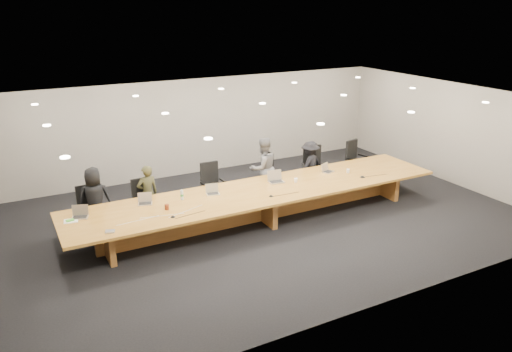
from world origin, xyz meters
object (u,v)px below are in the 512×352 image
Objects in this scene: laptop_d at (276,177)px; water_bottle at (182,195)px; chair_mid_right at (273,176)px; chair_far_right at (357,160)px; conference_table at (262,199)px; mic_center at (271,196)px; person_d at (310,165)px; person_a at (95,199)px; laptop_b at (145,199)px; person_c at (263,168)px; laptop_a at (79,212)px; chair_mid_left at (213,185)px; laptop_c at (213,189)px; laptop_e at (328,168)px; chair_left at (144,201)px; person_b at (148,193)px; paper_cup_near at (296,180)px; mic_right at (363,177)px; amber_mug at (167,207)px; mic_left at (173,217)px; chair_right at (314,168)px; av_box at (110,231)px; paper_cup_far at (348,171)px.

laptop_d reaches higher than water_bottle.
chair_mid_right is 2.79m from chair_far_right.
conference_table is 0.51m from mic_center.
chair_far_right is 0.86× the size of person_d.
person_a reaches higher than person_d.
laptop_b is (-6.46, -0.85, 0.30)m from chair_far_right.
person_d is 1.89m from laptop_d.
person_d is at bearing 173.85° from person_c.
laptop_b is at bearing 22.90° from laptop_a.
chair_mid_left is 1.17m from laptop_c.
laptop_b is 1.04× the size of laptop_e.
chair_mid_right is (3.49, 0.10, 0.02)m from chair_left.
person_b is 1.88m from laptop_a.
paper_cup_near is (-2.86, -1.20, 0.23)m from chair_far_right.
conference_table is 2.67m from mic_right.
water_bottle reaches higher than paper_cup_near.
laptop_e is 4.44m from amber_mug.
chair_left is at bearing -4.56° from person_c.
person_c is 1.21× the size of person_d.
chair_left reaches higher than mic_left.
laptop_d is 0.48m from paper_cup_near.
chair_right is 1.05× the size of chair_far_right.
laptop_e is at bearing 12.87° from laptop_c.
conference_table is 7.52× the size of chair_right.
chair_right is 1.63m from mic_right.
person_c is 16.04× the size of paper_cup_near.
chair_mid_right reaches higher than av_box.
mic_left is at bearing 24.36° from person_c.
conference_table is at bearing 174.40° from person_a.
laptop_d is 2.19m from mic_right.
water_bottle is at bearing 7.72° from laptop_b.
mic_left is (0.30, -0.94, -0.11)m from laptop_b.
laptop_d is at bearing 11.37° from person_d.
chair_far_right is 11.57× the size of paper_cup_far.
chair_right reaches higher than mic_right.
paper_cup_far is 0.74× the size of mic_right.
chair_mid_left is at bearing 40.27° from amber_mug.
mic_right is at bearing 1.41° from mic_left.
chair_mid_right is at bearing 115.31° from laptop_e.
chair_mid_left is 0.77× the size of person_a.
laptop_c reaches higher than laptop_e.
person_a reaches higher than laptop_c.
chair_far_right is at bearing 32.90° from av_box.
laptop_b is 0.83× the size of laptop_d.
av_box is (-1.26, -1.83, 0.09)m from person_b.
person_b is (-1.69, -0.11, 0.11)m from chair_mid_left.
chair_far_right is at bearing 54.37° from mic_right.
laptop_b is 5.33m from mic_right.
chair_far_right reaches higher than av_box.
chair_far_right is at bearing 20.43° from chair_right.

